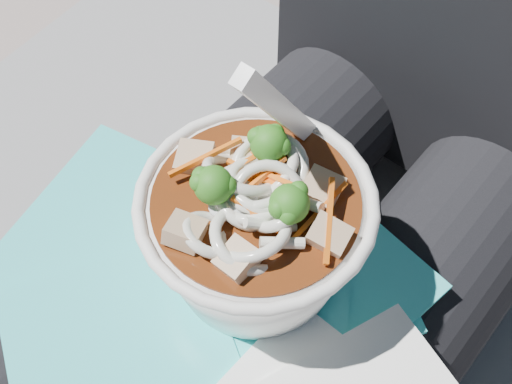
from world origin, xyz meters
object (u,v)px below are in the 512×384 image
Objects in this scene: person_body at (330,221)px; udon_bowl at (256,226)px; lap at (266,309)px; plastic_bag at (222,283)px; stone_ledge at (335,322)px.

person_body is 4.74× the size of udon_bowl.
plastic_bag reaches higher than lap.
udon_bowl is at bearing -106.74° from lap.
stone_ledge is 4.86× the size of udon_bowl.
lap is 0.10m from person_body.
lap is (0.00, -0.15, 0.29)m from stone_ledge.
person_body reaches higher than lap.
person_body reaches higher than plastic_bag.
udon_bowl is at bearing 61.58° from plastic_bag.
plastic_bag reaches higher than stone_ledge.
plastic_bag is 0.07m from udon_bowl.
lap is 0.49× the size of person_body.
plastic_bag is 1.81× the size of udon_bowl.
plastic_bag is at bearing -97.45° from person_body.
person_body is 2.62× the size of plastic_bag.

